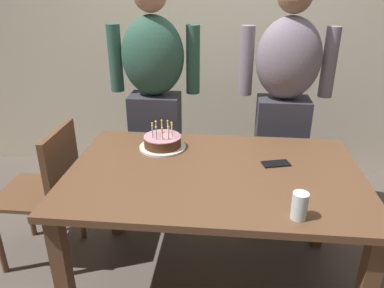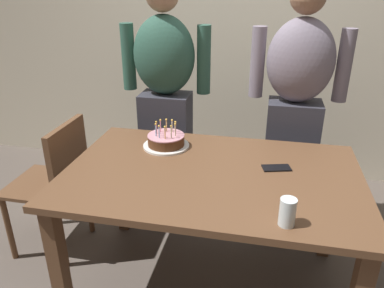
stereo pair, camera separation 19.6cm
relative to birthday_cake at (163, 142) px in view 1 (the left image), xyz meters
name	(u,v)px [view 1 (the left image)]	position (x,y,z in m)	size (l,w,h in m)	color
ground_plane	(211,281)	(0.31, -0.26, -0.78)	(10.00, 10.00, 0.00)	#564C44
back_wall	(224,23)	(0.31, 1.29, 0.52)	(5.20, 0.10, 2.60)	beige
dining_table	(214,187)	(0.31, -0.26, -0.13)	(1.50, 0.96, 0.74)	brown
birthday_cake	(163,142)	(0.00, 0.00, 0.00)	(0.27, 0.27, 0.15)	white
water_glass_near	(300,206)	(0.67, -0.63, 0.02)	(0.07, 0.07, 0.12)	silver
cell_phone	(276,164)	(0.63, -0.15, -0.03)	(0.14, 0.07, 0.01)	black
person_man_bearded	(155,101)	(-0.13, 0.46, 0.10)	(0.61, 0.27, 1.66)	#33333D
person_woman_cardigan	(284,105)	(0.74, 0.46, 0.10)	(0.61, 0.27, 1.66)	#33333D
dining_chair	(49,185)	(-0.67, -0.11, -0.26)	(0.42, 0.42, 0.87)	brown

